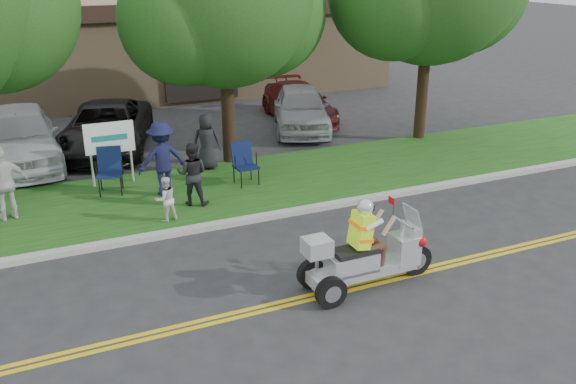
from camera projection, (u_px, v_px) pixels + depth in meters
name	position (u px, v px, depth m)	size (l,w,h in m)	color
ground	(330.00, 278.00, 11.49)	(120.00, 120.00, 0.00)	#28282B
centerline_near	(345.00, 292.00, 10.99)	(60.00, 0.10, 0.01)	gold
centerline_far	(340.00, 288.00, 11.13)	(60.00, 0.10, 0.01)	gold
curb	(268.00, 216.00, 14.06)	(60.00, 0.25, 0.12)	#A8A89E
grass_verge	(237.00, 186.00, 15.90)	(60.00, 4.00, 0.10)	#144913
commercial_building	(175.00, 43.00, 27.68)	(18.00, 8.20, 4.00)	#9E7F5B
tree_mid	(226.00, 6.00, 16.26)	(5.88, 4.80, 7.05)	#332114
business_sign	(110.00, 141.00, 15.55)	(1.25, 0.06, 1.75)	silver
trike_scooter	(364.00, 257.00, 10.96)	(2.65, 0.88, 1.74)	black
lawn_chair_a	(110.00, 167.00, 15.22)	(0.72, 0.74, 1.14)	black
lawn_chair_b	(244.00, 160.00, 15.81)	(0.62, 0.64, 1.08)	black
spectator_adult_mid	(192.00, 174.00, 14.38)	(0.74, 0.57, 1.52)	black
spectator_adult_right	(5.00, 183.00, 13.52)	(0.99, 0.41, 1.69)	silver
spectator_chair_a	(162.00, 159.00, 14.93)	(1.20, 0.69, 1.85)	#15173C
spectator_chair_b	(207.00, 141.00, 16.82)	(0.77, 0.50, 1.57)	black
child_right	(166.00, 199.00, 13.55)	(0.50, 0.39, 1.03)	silver
parked_car_far_left	(19.00, 137.00, 17.36)	(2.05, 5.10, 1.74)	silver
parked_car_left	(1.00, 142.00, 17.45)	(1.45, 4.17, 1.37)	#2F2F31
parked_car_mid	(107.00, 127.00, 18.85)	(2.40, 5.21, 1.45)	black
parked_car_right	(298.00, 103.00, 22.31)	(1.85, 4.55, 1.32)	#4A1411
parked_car_far_right	(301.00, 108.00, 21.04)	(1.82, 4.52, 1.54)	#9FA2A6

